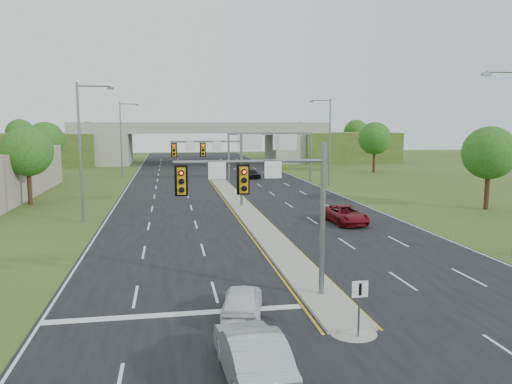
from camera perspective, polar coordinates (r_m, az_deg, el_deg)
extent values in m
plane|color=#3A4D1B|center=(23.28, 7.45, -11.83)|extent=(240.00, 240.00, 0.00)
cube|color=black|center=(56.83, -3.12, -0.10)|extent=(24.00, 160.00, 0.02)
cube|color=gray|center=(45.06, -1.30, -2.05)|extent=(2.00, 54.00, 0.16)
cone|color=gray|center=(19.73, 11.05, -15.30)|extent=(2.00, 2.00, 0.16)
cube|color=gold|center=(44.92, -2.75, -2.18)|extent=(0.12, 54.00, 0.01)
cube|color=gold|center=(45.26, 0.15, -2.10)|extent=(0.12, 54.00, 0.01)
cube|color=silver|center=(56.67, -15.05, -0.36)|extent=(0.12, 160.00, 0.01)
cube|color=silver|center=(59.38, 8.26, 0.18)|extent=(0.12, 160.00, 0.01)
cube|color=silver|center=(21.36, -9.08, -13.62)|extent=(10.50, 0.50, 0.01)
cylinder|color=slate|center=(22.35, 7.61, -3.34)|extent=(0.24, 0.24, 7.00)
cylinder|color=slate|center=(21.24, -0.67, 3.50)|extent=(6.50, 0.16, 0.16)
cube|color=#BC8E0B|center=(21.01, -1.43, 1.40)|extent=(0.35, 0.25, 1.10)
cube|color=#BC8E0B|center=(20.79, -8.53, 1.24)|extent=(0.35, 0.25, 1.10)
cube|color=black|center=(21.15, -1.48, 1.44)|extent=(0.55, 0.04, 1.30)
cube|color=black|center=(20.93, -8.54, 1.29)|extent=(0.55, 0.04, 1.30)
sphere|color=#FF0C05|center=(20.85, -1.38, 2.31)|extent=(0.20, 0.20, 0.20)
sphere|color=#FF0C05|center=(20.62, -8.54, 2.17)|extent=(0.20, 0.20, 0.20)
cube|color=white|center=(20.99, -4.48, 2.47)|extent=(0.75, 0.04, 0.75)
cube|color=white|center=(21.35, 1.96, 2.57)|extent=(0.75, 0.04, 0.75)
cylinder|color=slate|center=(46.58, -1.68, 2.49)|extent=(0.24, 0.24, 7.00)
cylinder|color=slate|center=(46.06, -5.72, 5.76)|extent=(6.50, 0.16, 0.16)
cube|color=#BC8E0B|center=(45.82, -6.09, 4.81)|extent=(0.35, 0.25, 1.10)
cube|color=#BC8E0B|center=(45.71, -9.35, 4.74)|extent=(0.35, 0.25, 1.10)
cube|color=black|center=(45.95, -6.10, 4.82)|extent=(0.55, 0.04, 1.30)
cube|color=black|center=(45.85, -9.35, 4.75)|extent=(0.55, 0.04, 1.30)
sphere|color=#FF0C05|center=(45.67, -6.08, 5.24)|extent=(0.20, 0.20, 0.20)
sphere|color=#FF0C05|center=(45.57, -9.36, 5.18)|extent=(0.20, 0.20, 0.20)
cube|color=white|center=(45.89, -7.49, 5.29)|extent=(0.75, 0.04, 0.75)
cube|color=white|center=(46.05, -4.49, 5.34)|extent=(0.75, 0.04, 0.75)
cylinder|color=slate|center=(18.92, 11.68, -13.07)|extent=(0.08, 0.08, 2.20)
cube|color=white|center=(18.61, 11.81, -10.82)|extent=(0.60, 0.04, 0.60)
cube|color=black|center=(18.59, 11.84, -10.85)|extent=(0.10, 0.02, 0.45)
cylinder|color=slate|center=(66.52, -3.14, 3.90)|extent=(0.28, 0.28, 6.60)
cylinder|color=slate|center=(68.78, 6.27, 3.99)|extent=(0.28, 0.28, 6.60)
cube|color=slate|center=(67.29, 1.65, 6.68)|extent=(11.50, 0.35, 0.35)
cube|color=#0D5D19|center=(66.60, -0.73, 5.72)|extent=(3.20, 0.08, 2.00)
cube|color=#0D5D19|center=(67.54, 3.31, 5.74)|extent=(3.20, 0.08, 2.00)
cube|color=silver|center=(66.55, -0.72, 5.72)|extent=(3.30, 0.03, 2.10)
cube|color=silver|center=(67.49, 3.32, 5.74)|extent=(3.30, 0.03, 2.10)
cube|color=gray|center=(101.54, -15.83, 4.78)|extent=(6.00, 12.00, 6.00)
cube|color=gray|center=(103.75, 3.26, 5.12)|extent=(6.00, 12.00, 6.00)
cube|color=#3A4D1B|center=(103.68, -23.02, 4.51)|extent=(20.00, 14.00, 6.00)
cube|color=#3A4D1B|center=(107.46, 10.05, 5.10)|extent=(20.00, 14.00, 6.00)
cube|color=gray|center=(101.13, -6.21, 7.06)|extent=(50.00, 12.00, 1.20)
cube|color=gray|center=(95.33, -5.99, 7.65)|extent=(50.00, 0.40, 0.90)
cube|color=gray|center=(106.91, -6.43, 7.65)|extent=(50.00, 0.40, 0.90)
cylinder|color=slate|center=(41.53, -19.46, 4.18)|extent=(0.20, 0.20, 11.00)
cylinder|color=slate|center=(41.38, -18.05, 11.44)|extent=(2.50, 0.12, 0.12)
cube|color=slate|center=(41.22, -16.28, 11.32)|extent=(0.50, 0.25, 0.18)
cylinder|color=slate|center=(76.24, -15.16, 5.79)|extent=(0.20, 0.20, 11.00)
cylinder|color=slate|center=(76.16, -14.35, 9.73)|extent=(2.50, 0.12, 0.12)
cube|color=slate|center=(76.08, -13.40, 9.65)|extent=(0.50, 0.25, 0.18)
cylinder|color=slate|center=(32.21, 26.72, 12.16)|extent=(2.50, 0.12, 0.12)
cube|color=slate|center=(31.47, 24.84, 12.11)|extent=(0.50, 0.25, 0.18)
cylinder|color=slate|center=(64.19, 8.41, 5.65)|extent=(0.20, 0.20, 11.00)
cylinder|color=slate|center=(63.84, 7.42, 10.33)|extent=(2.50, 0.12, 0.12)
cube|color=slate|center=(63.47, 6.32, 10.22)|extent=(0.50, 0.25, 0.18)
cylinder|color=#382316|center=(52.94, -24.47, 0.80)|extent=(0.44, 0.44, 4.00)
sphere|color=#214913|center=(52.68, -24.67, 4.26)|extent=(4.80, 4.80, 4.80)
cylinder|color=#382316|center=(78.06, -22.78, 3.01)|extent=(0.44, 0.44, 4.25)
sphere|color=#214913|center=(77.89, -22.91, 5.50)|extent=(5.20, 5.20, 5.20)
cylinder|color=#382316|center=(50.28, 24.90, 0.44)|extent=(0.44, 0.44, 4.00)
sphere|color=#214913|center=(50.01, 25.11, 4.08)|extent=(4.80, 4.80, 4.80)
cylinder|color=#382316|center=(82.83, 13.33, 3.65)|extent=(0.44, 0.44, 4.25)
sphere|color=#214913|center=(82.66, 13.41, 6.00)|extent=(5.20, 5.20, 5.20)
cylinder|color=#382316|center=(119.23, -25.25, 4.37)|extent=(0.44, 0.44, 4.50)
sphere|color=#214913|center=(119.11, -25.35, 6.10)|extent=(6.00, 6.00, 6.00)
cylinder|color=#382316|center=(116.34, -18.56, 4.58)|extent=(0.44, 0.44, 4.25)
sphere|color=#214913|center=(116.22, -18.64, 6.25)|extent=(5.60, 5.60, 5.60)
cylinder|color=#382316|center=(119.06, 5.01, 5.02)|extent=(0.44, 0.44, 4.25)
sphere|color=#214913|center=(118.94, 5.03, 6.65)|extent=(5.60, 5.60, 5.60)
cylinder|color=#382316|center=(123.40, 11.33, 5.05)|extent=(0.44, 0.44, 4.50)
sphere|color=#214913|center=(123.29, 11.37, 6.72)|extent=(6.00, 6.00, 6.00)
imported|color=white|center=(20.66, -1.59, -12.32)|extent=(2.35, 4.15, 1.33)
imported|color=#B1B5B9|center=(15.99, -0.48, -18.04)|extent=(1.97, 4.94, 1.60)
imported|color=maroon|center=(39.86, 10.19, -2.55)|extent=(2.66, 5.21, 1.41)
imported|color=black|center=(71.86, -0.51, 2.12)|extent=(2.38, 4.26, 1.37)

